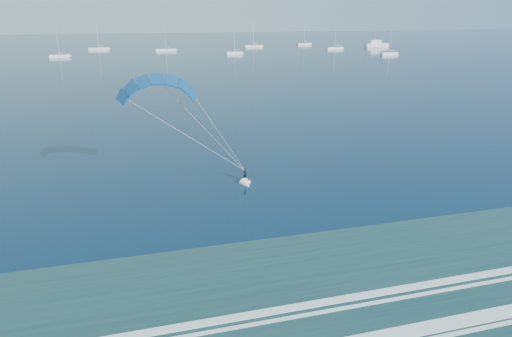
{
  "coord_description": "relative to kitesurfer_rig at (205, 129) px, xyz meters",
  "views": [
    {
      "loc": [
        -11.6,
        -13.69,
        17.89
      ],
      "look_at": [
        -0.5,
        26.4,
        3.71
      ],
      "focal_mm": 32.0,
      "sensor_mm": 36.0,
      "label": 1
    }
  ],
  "objects": [
    {
      "name": "kitesurfer_rig",
      "position": [
        0.0,
        0.0,
        0.0
      ],
      "size": [
        14.96,
        8.23,
        14.01
      ],
      "color": "gold",
      "rests_on": "ground"
    },
    {
      "name": "motor_yacht",
      "position": [
        128.68,
        193.42,
        -5.67
      ],
      "size": [
        13.36,
        3.56,
        5.74
      ],
      "color": "white",
      "rests_on": "ground"
    },
    {
      "name": "sailboat_1",
      "position": [
        -34.34,
        171.04,
        -6.45
      ],
      "size": [
        7.97,
        2.4,
        11.05
      ],
      "color": "white",
      "rests_on": "ground"
    },
    {
      "name": "sailboat_2",
      "position": [
        -20.31,
        210.95,
        -6.43
      ],
      "size": [
        10.12,
        2.4,
        13.45
      ],
      "color": "white",
      "rests_on": "ground"
    },
    {
      "name": "sailboat_3",
      "position": [
        40.98,
        166.34,
        -6.45
      ],
      "size": [
        7.37,
        2.4,
        10.41
      ],
      "color": "white",
      "rests_on": "ground"
    },
    {
      "name": "sailboat_4",
      "position": [
        61.55,
        209.0,
        -6.43
      ],
      "size": [
        9.97,
        2.4,
        13.39
      ],
      "color": "white",
      "rests_on": "ground"
    },
    {
      "name": "sailboat_5",
      "position": [
        98.36,
        182.3,
        -6.44
      ],
      "size": [
        8.93,
        2.4,
        12.16
      ],
      "color": "white",
      "rests_on": "ground"
    },
    {
      "name": "sailboat_6",
      "position": [
        107.57,
        144.47,
        -6.45
      ],
      "size": [
        7.92,
        2.4,
        10.85
      ],
      "color": "white",
      "rests_on": "ground"
    },
    {
      "name": "sailboat_7",
      "position": [
        95.24,
        218.22,
        -6.42
      ],
      "size": [
        8.42,
        2.4,
        13.02
      ],
      "color": "white",
      "rests_on": "ground"
    },
    {
      "name": "sailboat_8",
      "position": [
        12.27,
        193.56,
        -6.46
      ],
      "size": [
        9.91,
        2.4,
        11.57
      ],
      "color": "white",
      "rests_on": "ground"
    }
  ]
}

